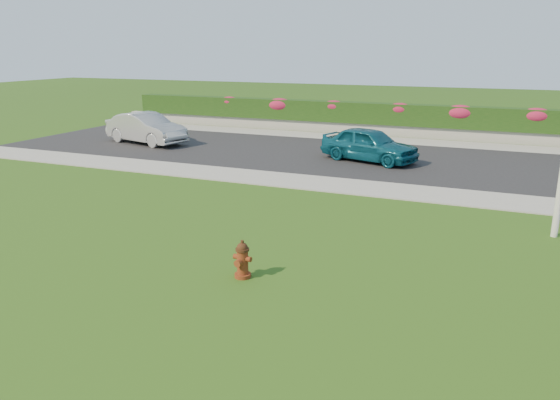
% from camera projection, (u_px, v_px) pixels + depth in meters
% --- Properties ---
extents(ground, '(120.00, 120.00, 0.00)m').
position_uv_depth(ground, '(238.00, 297.00, 10.30)').
color(ground, black).
rests_on(ground, ground).
extents(street_far, '(26.00, 8.00, 0.04)m').
position_uv_depth(street_far, '(280.00, 151.00, 24.59)').
color(street_far, black).
rests_on(street_far, ground).
extents(sidewalk_far, '(24.00, 2.00, 0.04)m').
position_uv_depth(sidewalk_far, '(205.00, 172.00, 20.53)').
color(sidewalk_far, gray).
rests_on(sidewalk_far, ground).
extents(sidewalk_beyond, '(34.00, 2.00, 0.04)m').
position_uv_depth(sidewalk_beyond, '(392.00, 140.00, 27.53)').
color(sidewalk_beyond, gray).
rests_on(sidewalk_beyond, ground).
extents(retaining_wall, '(34.00, 0.40, 0.60)m').
position_uv_depth(retaining_wall, '(398.00, 131.00, 28.79)').
color(retaining_wall, gray).
rests_on(retaining_wall, ground).
extents(hedge, '(32.00, 0.90, 1.10)m').
position_uv_depth(hedge, '(399.00, 114.00, 28.65)').
color(hedge, black).
rests_on(hedge, retaining_wall).
extents(fire_hydrant, '(0.41, 0.39, 0.80)m').
position_uv_depth(fire_hydrant, '(242.00, 260.00, 11.08)').
color(fire_hydrant, '#4F200C').
rests_on(fire_hydrant, ground).
extents(sedan_teal, '(4.35, 2.77, 1.38)m').
position_uv_depth(sedan_teal, '(369.00, 144.00, 22.25)').
color(sedan_teal, '#0C495C').
rests_on(sedan_teal, street_far).
extents(sedan_silver, '(4.68, 2.60, 1.46)m').
position_uv_depth(sedan_silver, '(146.00, 128.00, 26.42)').
color(sedan_silver, '#A0A4A8').
rests_on(sedan_silver, street_far).
extents(flower_clump_a, '(1.14, 0.73, 0.57)m').
position_uv_depth(flower_clump_a, '(229.00, 101.00, 32.21)').
color(flower_clump_a, '#B61F3C').
rests_on(flower_clump_a, hedge).
extents(flower_clump_b, '(1.49, 0.96, 0.75)m').
position_uv_depth(flower_clump_b, '(280.00, 105.00, 31.02)').
color(flower_clump_b, '#B61F3C').
rests_on(flower_clump_b, hedge).
extents(flower_clump_c, '(1.21, 0.78, 0.60)m').
position_uv_depth(flower_clump_c, '(334.00, 106.00, 29.81)').
color(flower_clump_c, '#B61F3C').
rests_on(flower_clump_c, hedge).
extents(flower_clump_d, '(1.25, 0.80, 0.62)m').
position_uv_depth(flower_clump_d, '(400.00, 109.00, 28.46)').
color(flower_clump_d, '#B61F3C').
rests_on(flower_clump_d, hedge).
extents(flower_clump_e, '(1.51, 0.97, 0.75)m').
position_uv_depth(flower_clump_e, '(460.00, 112.00, 27.35)').
color(flower_clump_e, '#B61F3C').
rests_on(flower_clump_e, hedge).
extents(flower_clump_f, '(1.43, 0.92, 0.72)m').
position_uv_depth(flower_clump_f, '(537.00, 115.00, 26.04)').
color(flower_clump_f, '#B61F3C').
rests_on(flower_clump_f, hedge).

